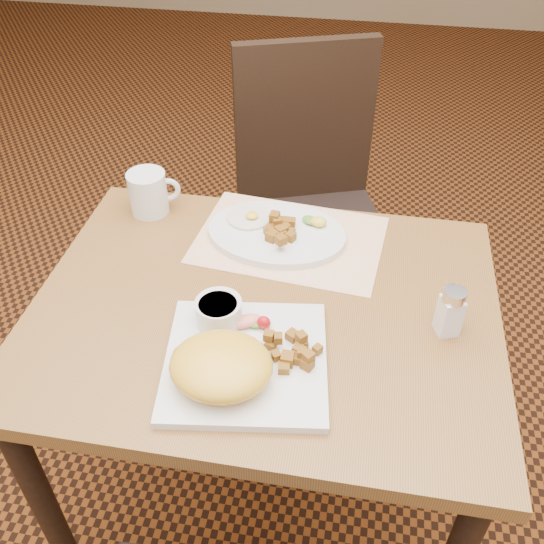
{
  "coord_description": "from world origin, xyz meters",
  "views": [
    {
      "loc": [
        0.16,
        -0.83,
        1.56
      ],
      "look_at": [
        0.01,
        0.02,
        0.82
      ],
      "focal_mm": 40.0,
      "sensor_mm": 36.0,
      "label": 1
    }
  ],
  "objects_px": {
    "plate_square": "(246,361)",
    "salt_shaker": "(450,311)",
    "plate_oval": "(277,234)",
    "coffee_mug": "(149,193)",
    "table": "(265,344)",
    "chair_far": "(310,195)"
  },
  "relations": [
    {
      "from": "plate_oval",
      "to": "salt_shaker",
      "type": "height_order",
      "value": "salt_shaker"
    },
    {
      "from": "plate_square",
      "to": "salt_shaker",
      "type": "bearing_deg",
      "value": 22.33
    },
    {
      "from": "plate_square",
      "to": "coffee_mug",
      "type": "height_order",
      "value": "coffee_mug"
    },
    {
      "from": "table",
      "to": "coffee_mug",
      "type": "distance_m",
      "value": 0.45
    },
    {
      "from": "plate_oval",
      "to": "coffee_mug",
      "type": "xyz_separation_m",
      "value": [
        -0.3,
        0.05,
        0.04
      ]
    },
    {
      "from": "plate_square",
      "to": "coffee_mug",
      "type": "bearing_deg",
      "value": 126.62
    },
    {
      "from": "chair_far",
      "to": "coffee_mug",
      "type": "bearing_deg",
      "value": 34.31
    },
    {
      "from": "plate_square",
      "to": "salt_shaker",
      "type": "xyz_separation_m",
      "value": [
        0.35,
        0.14,
        0.04
      ]
    },
    {
      "from": "table",
      "to": "salt_shaker",
      "type": "height_order",
      "value": "salt_shaker"
    },
    {
      "from": "plate_oval",
      "to": "plate_square",
      "type": "bearing_deg",
      "value": -88.72
    },
    {
      "from": "chair_far",
      "to": "plate_oval",
      "type": "relative_size",
      "value": 3.19
    },
    {
      "from": "table",
      "to": "chair_far",
      "type": "relative_size",
      "value": 0.93
    },
    {
      "from": "chair_far",
      "to": "salt_shaker",
      "type": "relative_size",
      "value": 9.7
    },
    {
      "from": "plate_oval",
      "to": "salt_shaker",
      "type": "distance_m",
      "value": 0.42
    },
    {
      "from": "salt_shaker",
      "to": "coffee_mug",
      "type": "height_order",
      "value": "same"
    },
    {
      "from": "plate_oval",
      "to": "table",
      "type": "bearing_deg",
      "value": -86.65
    },
    {
      "from": "chair_far",
      "to": "plate_oval",
      "type": "distance_m",
      "value": 0.55
    },
    {
      "from": "plate_square",
      "to": "coffee_mug",
      "type": "distance_m",
      "value": 0.53
    },
    {
      "from": "chair_far",
      "to": "plate_square",
      "type": "height_order",
      "value": "chair_far"
    },
    {
      "from": "plate_square",
      "to": "plate_oval",
      "type": "height_order",
      "value": "plate_oval"
    },
    {
      "from": "plate_square",
      "to": "chair_far",
      "type": "bearing_deg",
      "value": 89.18
    },
    {
      "from": "chair_far",
      "to": "salt_shaker",
      "type": "bearing_deg",
      "value": 94.9
    }
  ]
}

